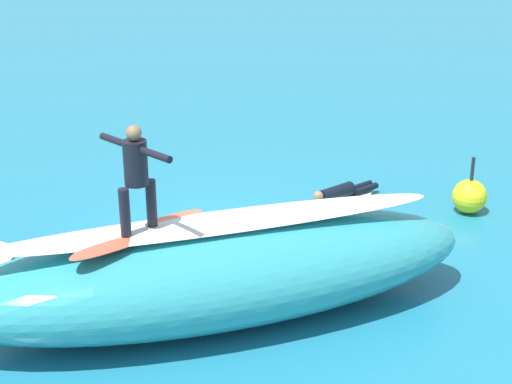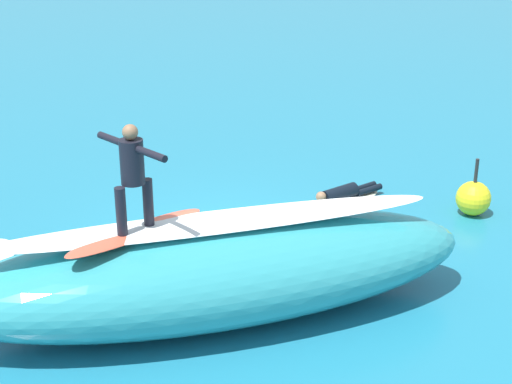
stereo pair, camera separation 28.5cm
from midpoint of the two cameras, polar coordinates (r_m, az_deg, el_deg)
The scene contains 9 objects.
ground_plane at distance 13.69m, azimuth -2.99°, elevation -3.47°, with size 120.00×120.00×0.00m, color teal.
wave_crest at distance 11.08m, azimuth -3.59°, elevation -5.82°, with size 7.58×2.26×1.42m, color teal.
wave_foam_lip at distance 10.75m, azimuth -3.68°, elevation -2.27°, with size 6.44×0.79×0.08m, color white.
surfboard_riding at distance 10.56m, azimuth -9.25°, elevation -3.00°, with size 2.21×0.48×0.08m, color #E0563D.
surfer_riding at distance 10.23m, azimuth -9.54°, elevation 1.54°, with size 1.00×1.09×1.47m.
surfboard_paddling at distance 15.19m, azimuth 5.33°, elevation -0.71°, with size 2.04×0.55×0.09m, color #EAE5C6.
surfer_paddling at distance 15.21m, azimuth 5.68°, elevation 0.00°, with size 1.43×1.10×0.29m.
buoy_marker at distance 15.14m, azimuth 14.81°, elevation -0.30°, with size 0.65×0.65×1.10m.
foam_patch_near at distance 14.87m, azimuth 6.43°, elevation -1.23°, with size 0.91×0.71×0.11m, color white.
Camera 1 is at (0.28, 12.37, 5.84)m, focal length 54.78 mm.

